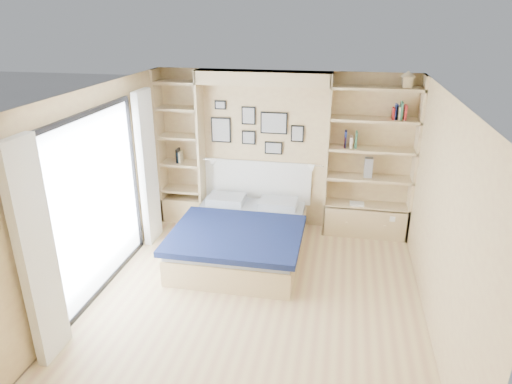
# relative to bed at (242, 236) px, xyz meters

# --- Properties ---
(ground) EXTENTS (4.50, 4.50, 0.00)m
(ground) POSITION_rel_bed_xyz_m (0.42, -1.10, -0.28)
(ground) COLOR #D6BC80
(ground) RESTS_ON ground
(room_shell) EXTENTS (4.50, 4.50, 4.50)m
(room_shell) POSITION_rel_bed_xyz_m (0.03, 0.42, 0.80)
(room_shell) COLOR #D6BB7D
(room_shell) RESTS_ON ground
(bed) EXTENTS (1.77, 2.24, 1.07)m
(bed) POSITION_rel_bed_xyz_m (0.00, 0.00, 0.00)
(bed) COLOR beige
(bed) RESTS_ON ground
(photo_gallery) EXTENTS (1.48, 0.02, 0.82)m
(photo_gallery) POSITION_rel_bed_xyz_m (-0.04, 1.12, 1.32)
(photo_gallery) COLOR black
(photo_gallery) RESTS_ON ground
(reading_lamps) EXTENTS (1.92, 0.12, 0.15)m
(reading_lamps) POSITION_rel_bed_xyz_m (0.12, 0.90, 0.82)
(reading_lamps) COLOR silver
(reading_lamps) RESTS_ON ground
(shelf_decor) EXTENTS (3.54, 0.23, 2.03)m
(shelf_decor) POSITION_rel_bed_xyz_m (1.54, 0.97, 1.42)
(shelf_decor) COLOR #A51E1E
(shelf_decor) RESTS_ON ground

